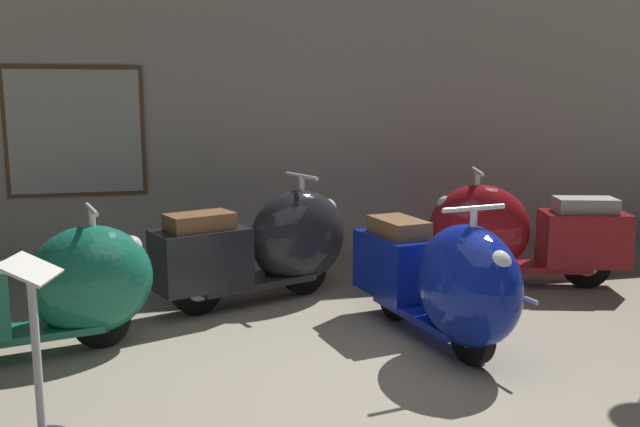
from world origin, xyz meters
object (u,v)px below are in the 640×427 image
Objects in this scene: scooter_0 at (50,290)px; info_stanchion at (38,368)px; scooter_1 at (271,244)px; scooter_3 at (511,234)px; scooter_2 at (444,280)px.

scooter_0 is 1.31m from info_stanchion.
scooter_3 is (2.27, -0.10, 0.01)m from scooter_1.
scooter_2 is (1.02, -1.42, -0.01)m from scooter_1.
scooter_3 reaches higher than info_stanchion.
scooter_1 is at bearing 13.77° from scooter_3.
scooter_1 is at bearing -154.46° from scooter_2.
scooter_3 is at bearing 28.85° from info_stanchion.
info_stanchion is at bearing -98.14° from scooter_0.
info_stanchion is (-1.59, -2.22, -0.09)m from scooter_1.
scooter_1 reaches higher than scooter_2.
scooter_1 reaches higher than info_stanchion.
scooter_1 is 1.74m from scooter_2.
info_stanchion is (-3.86, -2.13, -0.10)m from scooter_3.
scooter_3 is 1.90× the size of info_stanchion.
scooter_3 is (1.25, 1.32, 0.01)m from scooter_2.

